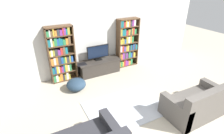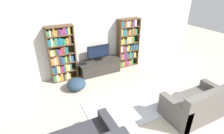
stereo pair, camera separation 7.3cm
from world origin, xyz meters
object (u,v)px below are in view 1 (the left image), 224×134
(tv_stand, at_px, (99,67))
(couch_right_sofa, at_px, (198,104))
(television, at_px, (98,52))
(laptop, at_px, (82,64))
(beanbag_ottoman, at_px, (76,84))
(bookshelf_left, at_px, (61,54))
(bookshelf_right, at_px, (127,43))

(tv_stand, relative_size, couch_right_sofa, 0.93)
(tv_stand, height_order, couch_right_sofa, couch_right_sofa)
(tv_stand, bearing_deg, television, 90.00)
(television, xyz_separation_m, laptop, (-0.65, -0.10, -0.27))
(television, relative_size, laptop, 2.58)
(tv_stand, height_order, laptop, laptop)
(beanbag_ottoman, bearing_deg, couch_right_sofa, -46.20)
(bookshelf_left, bearing_deg, couch_right_sofa, -51.89)
(bookshelf_left, relative_size, beanbag_ottoman, 3.10)
(beanbag_ottoman, bearing_deg, bookshelf_right, 19.28)
(television, height_order, couch_right_sofa, television)
(bookshelf_left, height_order, bookshelf_right, same)
(bookshelf_left, relative_size, bookshelf_right, 1.00)
(couch_right_sofa, bearing_deg, beanbag_ottoman, 133.80)
(couch_right_sofa, bearing_deg, tv_stand, 112.39)
(couch_right_sofa, bearing_deg, bookshelf_left, 128.11)
(bookshelf_left, height_order, laptop, bookshelf_left)
(television, distance_m, couch_right_sofa, 3.42)
(laptop, bearing_deg, couch_right_sofa, -57.80)
(bookshelf_right, bearing_deg, laptop, -174.92)
(laptop, height_order, beanbag_ottoman, laptop)
(tv_stand, relative_size, television, 1.86)
(tv_stand, height_order, television, television)
(bookshelf_left, relative_size, couch_right_sofa, 1.13)
(television, bearing_deg, couch_right_sofa, -68.08)
(tv_stand, distance_m, beanbag_ottoman, 1.24)
(laptop, bearing_deg, bookshelf_left, 164.70)
(bookshelf_right, distance_m, couch_right_sofa, 3.26)
(laptop, xyz_separation_m, couch_right_sofa, (1.91, -3.04, -0.21))
(television, bearing_deg, tv_stand, -90.00)
(bookshelf_right, distance_m, beanbag_ottoman, 2.49)
(bookshelf_right, height_order, tv_stand, bookshelf_right)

